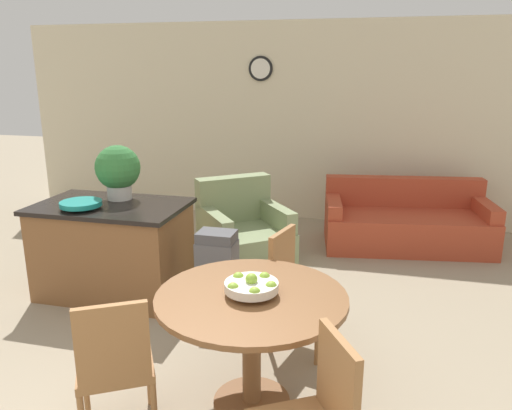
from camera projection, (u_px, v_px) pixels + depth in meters
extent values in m
cube|color=beige|center=(293.00, 123.00, 6.90)|extent=(8.00, 0.06, 2.70)
cylinder|color=black|center=(261.00, 69.00, 6.77)|extent=(0.33, 0.02, 0.33)
cylinder|color=white|center=(260.00, 69.00, 6.76)|extent=(0.27, 0.01, 0.27)
cylinder|color=brown|center=(252.00, 402.00, 3.20)|extent=(0.49, 0.49, 0.04)
cylinder|color=brown|center=(252.00, 351.00, 3.10)|extent=(0.12, 0.12, 0.70)
cylinder|color=brown|center=(251.00, 297.00, 3.01)|extent=(1.17, 1.17, 0.03)
cylinder|color=#9E6B3D|center=(86.00, 386.00, 3.06)|extent=(0.04, 0.04, 0.41)
cylinder|color=#9E6B3D|center=(149.00, 376.00, 3.16)|extent=(0.04, 0.04, 0.41)
cube|color=#9E6B3D|center=(116.00, 365.00, 2.87)|extent=(0.57, 0.57, 0.05)
cube|color=#9E6B3D|center=(113.00, 344.00, 2.63)|extent=(0.35, 0.23, 0.45)
cube|color=#9E6B3D|center=(338.00, 381.00, 2.32)|extent=(0.23, 0.35, 0.45)
cylinder|color=#9E6B3D|center=(336.00, 316.00, 3.91)|extent=(0.04, 0.04, 0.41)
cylinder|color=#9E6B3D|center=(317.00, 339.00, 3.59)|extent=(0.04, 0.04, 0.41)
cylinder|color=#9E6B3D|center=(291.00, 306.00, 4.09)|extent=(0.04, 0.04, 0.41)
cylinder|color=#9E6B3D|center=(270.00, 326.00, 3.77)|extent=(0.04, 0.04, 0.41)
cube|color=#9E6B3D|center=(304.00, 294.00, 3.78)|extent=(0.51, 0.51, 0.05)
cube|color=#9E6B3D|center=(282.00, 259.00, 3.80)|extent=(0.14, 0.38, 0.45)
cylinder|color=silver|center=(251.00, 293.00, 3.00)|extent=(0.12, 0.12, 0.03)
cylinder|color=silver|center=(251.00, 286.00, 2.99)|extent=(0.33, 0.33, 0.05)
sphere|color=#8CB738|center=(271.00, 287.00, 2.94)|extent=(0.07, 0.07, 0.07)
sphere|color=#8CB738|center=(265.00, 278.00, 3.07)|extent=(0.07, 0.07, 0.07)
sphere|color=#8CB738|center=(238.00, 278.00, 3.07)|extent=(0.07, 0.07, 0.07)
sphere|color=#8CB738|center=(233.00, 288.00, 2.93)|extent=(0.07, 0.07, 0.07)
sphere|color=#8CB738|center=(255.00, 293.00, 2.87)|extent=(0.07, 0.07, 0.07)
sphere|color=#8CB738|center=(251.00, 279.00, 2.97)|extent=(0.07, 0.07, 0.07)
cube|color=brown|center=(114.00, 251.00, 4.70)|extent=(1.31, 0.80, 0.84)
cube|color=black|center=(110.00, 206.00, 4.58)|extent=(1.37, 0.86, 0.04)
cylinder|color=teal|center=(81.00, 207.00, 4.43)|extent=(0.13, 0.13, 0.02)
cylinder|color=teal|center=(81.00, 204.00, 4.42)|extent=(0.36, 0.36, 0.04)
cylinder|color=beige|center=(120.00, 191.00, 4.74)|extent=(0.23, 0.23, 0.15)
sphere|color=#387F3D|center=(118.00, 167.00, 4.68)|extent=(0.42, 0.42, 0.42)
cube|color=#56565B|center=(218.00, 277.00, 4.35)|extent=(0.33, 0.24, 0.66)
cube|color=#49494E|center=(217.00, 237.00, 4.25)|extent=(0.32, 0.23, 0.09)
cube|color=#B24228|center=(406.00, 230.00, 5.98)|extent=(2.03, 1.17, 0.42)
cube|color=#B24228|center=(403.00, 191.00, 6.21)|extent=(1.92, 0.48, 0.36)
cube|color=#B24228|center=(333.00, 221.00, 6.04)|extent=(0.28, 0.84, 0.58)
cube|color=#B24228|center=(483.00, 226.00, 5.87)|extent=(0.28, 0.84, 0.58)
cube|color=gray|center=(246.00, 246.00, 5.47)|extent=(1.22, 1.22, 0.40)
cube|color=gray|center=(233.00, 199.00, 5.66)|extent=(0.78, 0.68, 0.51)
cube|color=gray|center=(215.00, 241.00, 5.30)|extent=(0.61, 0.73, 0.63)
cube|color=gray|center=(275.00, 232.00, 5.59)|extent=(0.61, 0.73, 0.63)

